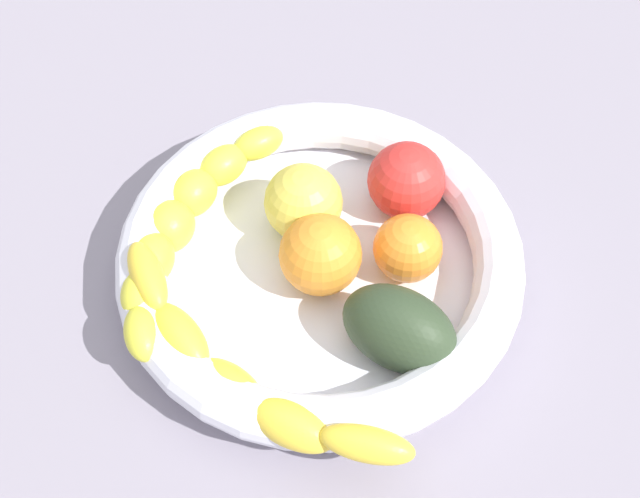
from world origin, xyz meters
TOP-DOWN VIEW (x-y plane):
  - kitchen_counter at (0.00, 0.00)cm, footprint 120.00×120.00cm
  - fruit_bowl at (0.00, 0.00)cm, footprint 31.67×31.67cm
  - banana_draped_left at (6.29, 10.47)cm, footprint 20.96×19.22cm
  - banana_draped_right at (10.86, -2.92)cm, footprint 13.17×22.56cm
  - orange_front at (-6.78, -0.36)cm, footprint 5.41×5.41cm
  - orange_mid_left at (-0.48, 0.65)cm, footprint 6.39×6.39cm
  - apple_yellow at (1.13, -4.46)cm, footprint 6.31×6.31cm
  - avocado_dark at (-5.41, 7.22)cm, footprint 10.54×9.62cm
  - tomato_red at (-7.27, -6.33)cm, footprint 6.37×6.37cm

SIDE VIEW (x-z plane):
  - kitchen_counter at x=0.00cm, z-range 0.00..3.00cm
  - fruit_bowl at x=0.00cm, z-range 3.10..8.57cm
  - banana_draped_right at x=10.86cm, z-range 4.85..9.31cm
  - orange_front at x=-6.78cm, z-range 4.53..9.94cm
  - banana_draped_left at x=6.29cm, z-range 4.82..9.85cm
  - avocado_dark at x=-5.41cm, z-range 4.18..10.67cm
  - apple_yellow at x=1.13cm, z-range 4.53..10.84cm
  - tomato_red at x=-7.27cm, z-range 4.53..10.90cm
  - orange_mid_left at x=-0.48cm, z-range 4.53..10.92cm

